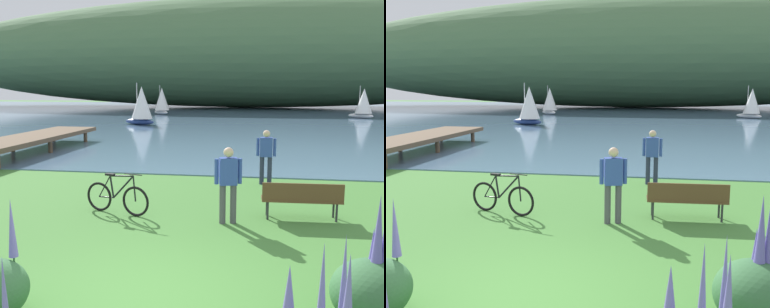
{
  "view_description": "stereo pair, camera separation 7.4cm",
  "coord_description": "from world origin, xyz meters",
  "views": [
    {
      "loc": [
        1.58,
        -5.32,
        2.96
      ],
      "look_at": [
        -0.45,
        7.16,
        1.0
      ],
      "focal_mm": 39.16,
      "sensor_mm": 36.0,
      "label": 1
    },
    {
      "loc": [
        1.66,
        -5.31,
        2.96
      ],
      "look_at": [
        -0.45,
        7.16,
        1.0
      ],
      "focal_mm": 39.16,
      "sensor_mm": 36.0,
      "label": 2
    }
  ],
  "objects": [
    {
      "name": "sailboat_nearest_to_shore",
      "position": [
        -9.81,
        42.64,
        1.63
      ],
      "size": [
        2.66,
        2.75,
        3.39
      ],
      "color": "white",
      "rests_on": "bay_water"
    },
    {
      "name": "park_bench_near_camera",
      "position": [
        2.57,
        4.22,
        0.52
      ],
      "size": [
        1.82,
        0.55,
        0.88
      ],
      "color": "brown",
      "rests_on": "ground"
    },
    {
      "name": "sailboat_toward_hillside",
      "position": [
        -8.13,
        28.28,
        1.67
      ],
      "size": [
        3.03,
        2.3,
        3.45
      ],
      "color": "navy",
      "rests_on": "bay_water"
    },
    {
      "name": "bay_water",
      "position": [
        0.0,
        48.66,
        0.02
      ],
      "size": [
        180.0,
        80.0,
        0.04
      ],
      "primitive_type": "cube",
      "color": "#5B7F9E",
      "rests_on": "ground"
    },
    {
      "name": "pier_dock",
      "position": [
        -9.0,
        12.66,
        0.69
      ],
      "size": [
        2.4,
        10.0,
        0.8
      ],
      "color": "brown",
      "rests_on": "ground"
    },
    {
      "name": "echium_bush_closest_to_camera",
      "position": [
        3.05,
        -0.12,
        0.46
      ],
      "size": [
        1.08,
        1.08,
        1.71
      ],
      "color": "#386B3D",
      "rests_on": "ground"
    },
    {
      "name": "sailboat_mid_bay",
      "position": [
        11.89,
        39.61,
        1.59
      ],
      "size": [
        2.64,
        2.62,
        3.29
      ],
      "color": "white",
      "rests_on": "bay_water"
    },
    {
      "name": "bicycle_leaning_near_bench",
      "position": [
        -1.75,
        4.0,
        0.4
      ],
      "size": [
        1.72,
        0.55,
        1.01
      ],
      "color": "black",
      "rests_on": "ground"
    },
    {
      "name": "distant_hillside",
      "position": [
        -0.53,
        64.6,
        8.64
      ],
      "size": [
        114.15,
        28.0,
        17.2
      ],
      "primitive_type": "ellipsoid",
      "color": "#4C7047",
      "rests_on": "bay_water"
    },
    {
      "name": "ground_plane",
      "position": [
        0.0,
        0.0,
        0.0
      ],
      "size": [
        200.0,
        200.0,
        0.0
      ],
      "primitive_type": "plane",
      "color": "#478438"
    },
    {
      "name": "person_at_shoreline",
      "position": [
        1.79,
        7.75,
        0.98
      ],
      "size": [
        0.61,
        0.24,
        1.71
      ],
      "color": "#282D47",
      "rests_on": "ground"
    },
    {
      "name": "person_on_the_grass",
      "position": [
        0.92,
        3.69,
        0.98
      ],
      "size": [
        0.59,
        0.3,
        1.71
      ],
      "color": "#4C4C51",
      "rests_on": "ground"
    }
  ]
}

